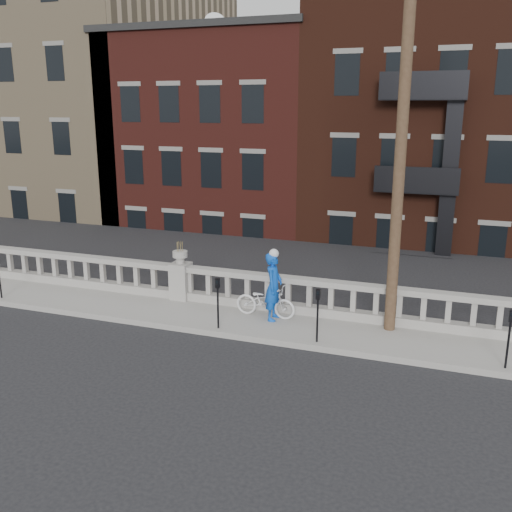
{
  "coord_description": "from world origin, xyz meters",
  "views": [
    {
      "loc": [
        7.62,
        -10.6,
        5.79
      ],
      "look_at": [
        2.66,
        3.2,
        1.9
      ],
      "focal_mm": 40.0,
      "sensor_mm": 36.0,
      "label": 1
    }
  ],
  "objects": [
    {
      "name": "planter_pedestal",
      "position": [
        0.0,
        3.95,
        0.83
      ],
      "size": [
        0.55,
        0.55,
        1.76
      ],
      "color": "gray",
      "rests_on": "sidewalk"
    },
    {
      "name": "balustrade",
      "position": [
        0.0,
        3.95,
        0.64
      ],
      "size": [
        28.0,
        0.34,
        1.03
      ],
      "color": "gray",
      "rests_on": "sidewalk"
    },
    {
      "name": "parking_meter_d",
      "position": [
        4.62,
        2.15,
        1.0
      ],
      "size": [
        0.1,
        0.09,
        1.36
      ],
      "color": "black",
      "rests_on": "sidewalk"
    },
    {
      "name": "parking_meter_e",
      "position": [
        8.91,
        2.15,
        1.0
      ],
      "size": [
        0.1,
        0.09,
        1.36
      ],
      "color": "black",
      "rests_on": "sidewalk"
    },
    {
      "name": "lower_level",
      "position": [
        0.56,
        23.04,
        2.63
      ],
      "size": [
        80.0,
        44.0,
        20.8
      ],
      "color": "#605E59",
      "rests_on": "ground"
    },
    {
      "name": "sidewalk",
      "position": [
        0.0,
        3.0,
        0.07
      ],
      "size": [
        32.0,
        2.2,
        0.15
      ],
      "primitive_type": "cube",
      "color": "gray",
      "rests_on": "ground"
    },
    {
      "name": "cyclist",
      "position": [
        3.14,
        3.25,
        1.08
      ],
      "size": [
        0.47,
        0.69,
        1.86
      ],
      "primitive_type": "imported",
      "rotation": [
        0.0,
        0.0,
        1.6
      ],
      "color": "blue",
      "rests_on": "sidewalk"
    },
    {
      "name": "bicycle",
      "position": [
        2.87,
        3.36,
        0.6
      ],
      "size": [
        1.72,
        0.65,
        0.89
      ],
      "primitive_type": "imported",
      "rotation": [
        0.0,
        0.0,
        1.54
      ],
      "color": "silver",
      "rests_on": "sidewalk"
    },
    {
      "name": "parking_meter_c",
      "position": [
        1.98,
        2.15,
        1.0
      ],
      "size": [
        0.1,
        0.09,
        1.36
      ],
      "color": "black",
      "rests_on": "sidewalk"
    },
    {
      "name": "ground",
      "position": [
        0.0,
        0.0,
        0.0
      ],
      "size": [
        120.0,
        120.0,
        0.0
      ],
      "primitive_type": "plane",
      "color": "black",
      "rests_on": "ground"
    },
    {
      "name": "utility_pole",
      "position": [
        6.2,
        3.6,
        5.24
      ],
      "size": [
        1.6,
        0.28,
        10.0
      ],
      "color": "#422D1E",
      "rests_on": "sidewalk"
    }
  ]
}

